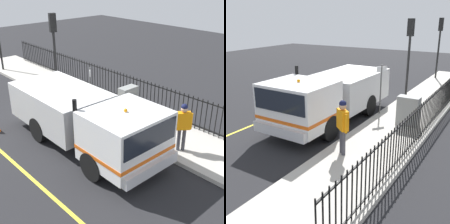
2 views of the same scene
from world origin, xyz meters
TOP-DOWN VIEW (x-y plane):
  - ground_plane at (0.00, 0.00)m, footprint 48.43×48.43m
  - sidewalk_slab at (2.94, 0.00)m, footprint 2.63×22.01m
  - work_truck at (0.14, -2.90)m, footprint 2.50×6.88m
  - worker_standing at (2.30, -5.38)m, footprint 0.54×0.50m
  - iron_fence at (4.09, -0.00)m, footprint 0.04×18.75m
  - traffic_light_near at (1.96, 1.88)m, footprint 0.34×0.27m
  - utility_cabinet at (3.26, -1.79)m, footprint 0.87×0.45m
  - street_sign at (1.73, -1.05)m, footprint 0.33×0.41m

SIDE VIEW (x-z plane):
  - ground_plane at x=0.00m, z-range 0.00..0.00m
  - sidewalk_slab at x=2.94m, z-range 0.00..0.15m
  - utility_cabinet at x=3.26m, z-range 0.15..1.33m
  - iron_fence at x=4.09m, z-range 0.16..1.52m
  - work_truck at x=0.14m, z-range 0.02..2.46m
  - worker_standing at x=2.30m, z-range 0.35..2.14m
  - street_sign at x=1.73m, z-range 0.43..2.65m
  - traffic_light_near at x=1.96m, z-range 1.00..5.08m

